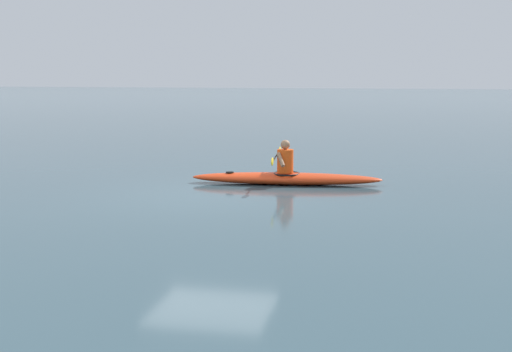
{
  "coord_description": "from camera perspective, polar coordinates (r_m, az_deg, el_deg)",
  "views": [
    {
      "loc": [
        -3.69,
        13.68,
        2.56
      ],
      "look_at": [
        -1.24,
        1.51,
        0.64
      ],
      "focal_mm": 48.67,
      "sensor_mm": 36.0,
      "label": 1
    }
  ],
  "objects": [
    {
      "name": "ground_plane",
      "position": [
        14.4,
        -3.66,
        -1.47
      ],
      "size": [
        160.0,
        160.0,
        0.0
      ],
      "primitive_type": "plane",
      "color": "#334C56"
    },
    {
      "name": "kayak",
      "position": [
        15.55,
        2.51,
        -0.2
      ],
      "size": [
        4.32,
        1.05,
        0.26
      ],
      "color": "red",
      "rests_on": "ground"
    },
    {
      "name": "kayaker",
      "position": [
        15.49,
        2.34,
        1.42
      ],
      "size": [
        0.51,
        2.47,
        0.74
      ],
      "color": "#E04C14",
      "rests_on": "kayak"
    }
  ]
}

